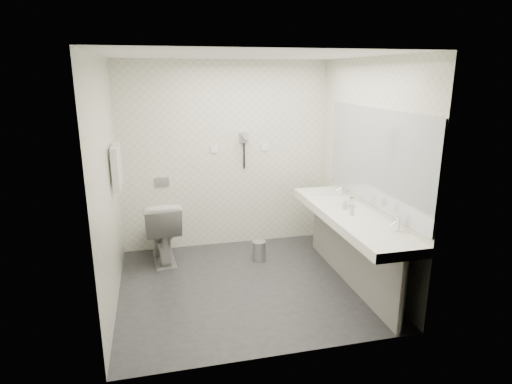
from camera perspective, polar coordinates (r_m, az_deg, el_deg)
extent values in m
plane|color=#292A2E|center=(5.00, -1.30, -12.23)|extent=(2.80, 2.80, 0.00)
plane|color=white|center=(4.43, -1.50, 17.72)|extent=(2.80, 2.80, 0.00)
plane|color=silver|center=(5.81, -4.11, 4.77)|extent=(2.80, 0.00, 2.80)
plane|color=silver|center=(3.35, 3.31, -3.32)|extent=(2.80, 0.00, 2.80)
plane|color=silver|center=(4.49, -19.15, 0.73)|extent=(0.00, 2.60, 2.60)
plane|color=silver|center=(5.03, 14.40, 2.64)|extent=(0.00, 2.60, 2.60)
cube|color=white|center=(4.86, 12.26, -3.20)|extent=(0.55, 2.20, 0.10)
cube|color=gray|center=(5.02, 12.24, -7.78)|extent=(0.03, 2.15, 0.75)
cylinder|color=silver|center=(4.22, 18.81, -12.98)|extent=(0.06, 0.06, 0.75)
cylinder|color=silver|center=(5.91, 8.19, -3.94)|extent=(0.06, 0.06, 0.75)
cube|color=#B2BCC6|center=(4.81, 15.50, 4.43)|extent=(0.02, 2.20, 1.05)
ellipsoid|color=white|center=(4.31, 15.99, -5.41)|extent=(0.40, 0.31, 0.05)
ellipsoid|color=white|center=(5.41, 9.34, -0.72)|extent=(0.40, 0.31, 0.05)
cylinder|color=silver|center=(4.37, 18.32, -4.03)|extent=(0.04, 0.04, 0.15)
cylinder|color=silver|center=(5.47, 11.27, 0.32)|extent=(0.04, 0.04, 0.15)
imported|color=beige|center=(4.94, 11.69, -1.55)|extent=(0.06, 0.06, 0.12)
imported|color=beige|center=(4.74, 12.61, -2.29)|extent=(0.06, 0.06, 0.12)
cylinder|color=silver|center=(5.04, 12.58, -1.32)|extent=(0.07, 0.07, 0.10)
imported|color=white|center=(5.59, -12.37, -5.00)|extent=(0.51, 0.83, 0.81)
cube|color=#B2B5BA|center=(5.78, -12.36, 1.35)|extent=(0.18, 0.02, 0.12)
cylinder|color=#B2B5BA|center=(5.56, 0.40, -7.88)|extent=(0.22, 0.22, 0.24)
cylinder|color=#B2B5BA|center=(5.51, 0.40, -6.65)|extent=(0.17, 0.17, 0.02)
cylinder|color=silver|center=(4.96, -18.33, 5.69)|extent=(0.02, 0.62, 0.02)
cube|color=silver|center=(4.86, -18.11, 2.88)|extent=(0.07, 0.24, 0.48)
cube|color=silver|center=(5.14, -17.89, 3.54)|extent=(0.07, 0.24, 0.48)
cube|color=#949499|center=(5.78, -1.64, 7.26)|extent=(0.10, 0.04, 0.14)
cylinder|color=#949499|center=(5.71, -1.50, 7.47)|extent=(0.08, 0.14, 0.08)
cylinder|color=black|center=(5.81, -1.59, 4.80)|extent=(0.02, 0.02, 0.35)
cube|color=white|center=(5.76, -5.58, 5.65)|extent=(0.09, 0.02, 0.09)
cube|color=white|center=(5.89, 1.21, 5.94)|extent=(0.09, 0.02, 0.09)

